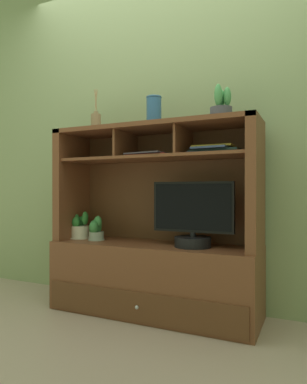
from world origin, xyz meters
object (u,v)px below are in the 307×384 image
at_px(potted_fern, 80,229).
at_px(potted_succulent, 221,108).
at_px(magazine_stack_left, 215,150).
at_px(ceramic_vase, 154,111).
at_px(media_console, 154,255).
at_px(tv_monitor, 193,220).
at_px(potted_orchid, 96,230).
at_px(magazine_stack_centre, 150,155).
at_px(diffuser_bottle, 96,122).

xyz_separation_m(potted_fern, potted_succulent, (1.07, 0.02, 0.81)).
bearing_deg(magazine_stack_left, ceramic_vase, 179.40).
bearing_deg(magazine_stack_left, media_console, 179.23).
bearing_deg(tv_monitor, potted_orchid, -179.82).
bearing_deg(ceramic_vase, media_console, 90.00).
bearing_deg(media_console, magazine_stack_left, -0.77).
relative_size(tv_monitor, potted_fern, 2.61).
bearing_deg(media_console, magazine_stack_centre, -88.33).
distance_m(magazine_stack_left, potted_succulent, 0.27).
xyz_separation_m(media_console, potted_orchid, (-0.45, -0.04, 0.15)).
bearing_deg(media_console, potted_succulent, 1.15).
distance_m(potted_orchid, potted_fern, 0.16).
relative_size(potted_fern, magazine_stack_left, 0.56).
height_order(magazine_stack_centre, ceramic_vase, ceramic_vase).
height_order(potted_succulent, ceramic_vase, potted_succulent).
distance_m(magazine_stack_left, magazine_stack_centre, 0.43).
height_order(potted_fern, magazine_stack_left, magazine_stack_left).
xyz_separation_m(tv_monitor, ceramic_vase, (-0.29, 0.04, 0.73)).
bearing_deg(potted_orchid, diffuser_bottle, 123.49).
xyz_separation_m(tv_monitor, potted_fern, (-0.90, 0.03, -0.10)).
distance_m(tv_monitor, magazine_stack_centre, 0.52).
xyz_separation_m(media_console, tv_monitor, (0.29, -0.04, 0.25)).
relative_size(media_console, magazine_stack_left, 3.91).
bearing_deg(potted_succulent, diffuser_bottle, -178.08).
xyz_separation_m(potted_orchid, magazine_stack_left, (0.87, 0.03, 0.54)).
distance_m(magazine_stack_centre, potted_succulent, 0.54).
relative_size(potted_fern, magazine_stack_centre, 0.69).
bearing_deg(potted_fern, media_console, 1.25).
distance_m(media_console, ceramic_vase, 0.98).
height_order(media_console, potted_succulent, potted_succulent).
relative_size(magazine_stack_centre, diffuser_bottle, 0.98).
xyz_separation_m(potted_orchid, ceramic_vase, (0.45, 0.04, 0.82)).
relative_size(tv_monitor, potted_orchid, 3.02).
height_order(magazine_stack_left, potted_succulent, potted_succulent).
bearing_deg(tv_monitor, magazine_stack_left, 13.35).
xyz_separation_m(potted_fern, magazine_stack_left, (1.03, 0.01, 0.54)).
height_order(tv_monitor, diffuser_bottle, diffuser_bottle).
relative_size(potted_orchid, diffuser_bottle, 0.58).
bearing_deg(potted_fern, potted_orchid, -9.62).
height_order(tv_monitor, magazine_stack_left, magazine_stack_left).
xyz_separation_m(potted_orchid, diffuser_bottle, (-0.01, 0.02, 0.79)).
height_order(magazine_stack_left, magazine_stack_centre, magazine_stack_left).
bearing_deg(magazine_stack_centre, ceramic_vase, 91.71).
bearing_deg(diffuser_bottle, potted_fern, 176.83).
bearing_deg(ceramic_vase, diffuser_bottle, -177.47).
bearing_deg(potted_fern, magazine_stack_left, 0.42).
bearing_deg(potted_orchid, ceramic_vase, 5.04).
bearing_deg(tv_monitor, diffuser_bottle, 178.71).
relative_size(media_console, tv_monitor, 2.66).
height_order(media_console, potted_orchid, media_console).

